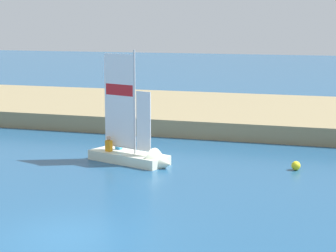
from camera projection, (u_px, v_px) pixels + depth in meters
ground_plane at (67, 237)px, 17.94m from camera, size 200.00×200.00×0.00m
shore_bank at (228, 113)px, 38.89m from camera, size 80.00×13.50×0.95m
sailboat at (139, 154)px, 26.99m from camera, size 4.39×2.56×5.42m
channel_buoy at (296, 166)px, 25.93m from camera, size 0.39×0.39×0.39m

